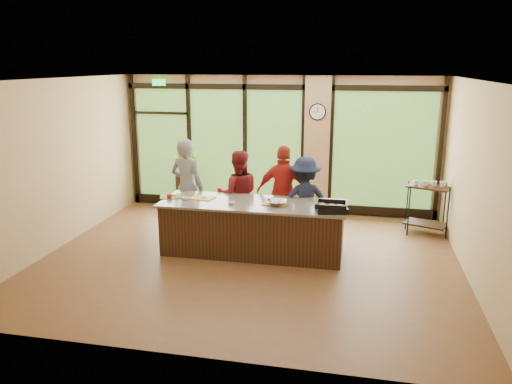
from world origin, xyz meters
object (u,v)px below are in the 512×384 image
at_px(roasting_pan, 331,209).
at_px(bar_cart, 427,202).
at_px(cook_right, 305,201).
at_px(island_base, 253,229).
at_px(cook_left, 187,187).
at_px(flower_stand, 187,191).

bearing_deg(roasting_pan, bar_cart, 34.40).
xyz_separation_m(cook_right, roasting_pan, (0.53, -0.95, 0.15)).
height_order(island_base, cook_left, cook_left).
bearing_deg(island_base, cook_left, 153.07).
bearing_deg(cook_left, roasting_pan, 173.49).
relative_size(island_base, bar_cart, 2.91).
relative_size(cook_left, bar_cart, 1.77).
bearing_deg(roasting_pan, island_base, 155.15).
bearing_deg(island_base, cook_right, 39.80).
height_order(cook_right, roasting_pan, cook_right).
xyz_separation_m(cook_right, flower_stand, (-2.90, 1.76, -0.42)).
height_order(roasting_pan, bar_cart, bar_cart).
relative_size(island_base, cook_left, 1.65).
distance_m(island_base, bar_cart, 3.53).
distance_m(cook_right, roasting_pan, 1.10).
height_order(cook_right, bar_cart, cook_right).
bearing_deg(cook_right, cook_left, -18.06).
relative_size(island_base, flower_stand, 3.92).
xyz_separation_m(roasting_pan, bar_cart, (1.74, 1.95, -0.33)).
xyz_separation_m(island_base, roasting_pan, (1.36, -0.27, 0.52)).
distance_m(cook_right, bar_cart, 2.49).
distance_m(cook_right, flower_stand, 3.42).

